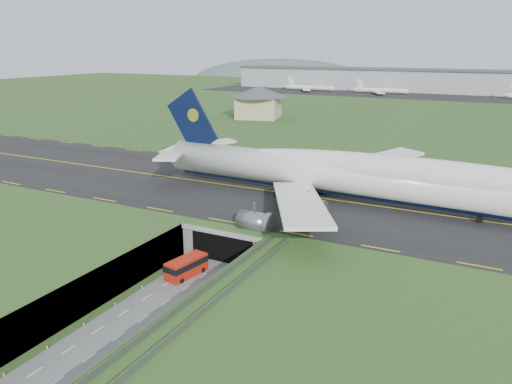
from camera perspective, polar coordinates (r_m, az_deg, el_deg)
The scene contains 10 objects.
ground at distance 81.20m, azimuth -6.82°, elevation -10.14°, with size 900.00×900.00×0.00m, color #2F5020.
airfield_deck at distance 79.91m, azimuth -6.89°, elevation -8.22°, with size 800.00×800.00×6.00m, color gray.
trench_road at distance 75.78m, azimuth -10.03°, elevation -12.25°, with size 12.00×75.00×0.20m, color slate.
taxiway at distance 106.01m, azimuth 2.99°, elevation -0.11°, with size 800.00×44.00×0.18m, color black.
tunnel_portal at distance 92.99m, azimuth -1.17°, elevation -4.27°, with size 17.00×22.30×6.00m.
guideway at distance 59.37m, azimuth -8.41°, elevation -15.00°, with size 3.00×53.00×7.05m.
jumbo_jet at distance 98.53m, azimuth 12.08°, elevation 1.76°, with size 105.28×65.70×21.75m.
shuttle_tram at distance 82.44m, azimuth -7.96°, elevation -8.46°, with size 4.06×7.89×3.07m.
service_building at distance 218.67m, azimuth 0.31°, elevation 10.55°, with size 30.46×30.46×13.74m.
cargo_terminal at distance 362.42m, azimuth 20.89°, elevation 11.77°, with size 320.00×67.00×15.60m.
Camera 1 is at (41.28, -59.95, 35.98)m, focal length 35.00 mm.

